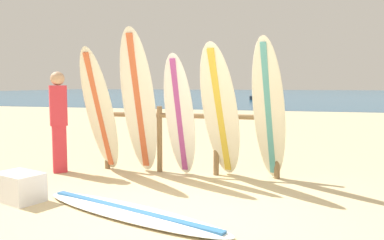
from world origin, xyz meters
name	(u,v)px	position (x,y,z in m)	size (l,w,h in m)	color
ground_plane	(177,221)	(0.00, 0.00, 0.00)	(120.00, 120.00, 0.00)	#D3BC8C
ocean_water	(287,94)	(0.00, 58.00, 0.00)	(120.00, 80.00, 0.01)	#1E5984
surfboard_rack	(187,132)	(-0.50, 2.23, 0.69)	(3.01, 0.09, 1.11)	olive
surfboard_leaning_far_left	(100,112)	(-1.85, 1.82, 1.03)	(0.49, 0.97, 2.05)	silver
surfboard_leaning_left	(139,103)	(-1.23, 1.93, 1.18)	(0.56, 0.76, 2.35)	white
surfboard_leaning_center_left	(180,116)	(-0.54, 1.94, 0.97)	(0.54, 0.66, 1.95)	white
surfboard_leaning_center	(220,113)	(0.11, 1.88, 1.04)	(0.68, 1.11, 2.08)	white
surfboard_leaning_center_right	(269,111)	(0.83, 1.94, 1.08)	(0.63, 0.91, 2.15)	silver
surfboard_lying_on_sand	(129,212)	(-0.58, 0.05, 0.04)	(2.70, 1.40, 0.08)	white
beachgoer_standing	(59,117)	(-2.58, 1.76, 0.92)	(0.32, 0.30, 1.68)	#D8333F
small_boat_offshore	(257,97)	(-2.35, 34.13, 0.26)	(1.15, 2.34, 0.71)	#333842
cooler_box	(19,187)	(-2.14, 0.20, 0.18)	(0.60, 0.40, 0.36)	white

